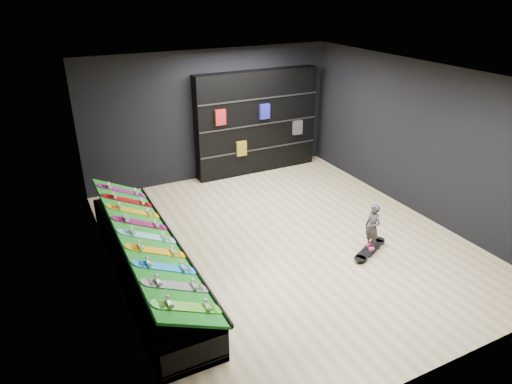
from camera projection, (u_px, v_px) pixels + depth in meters
name	position (u px, v px, depth m)	size (l,w,h in m)	color
floor	(285.00, 240.00, 8.41)	(6.00, 7.00, 0.01)	tan
ceiling	(290.00, 75.00, 7.15)	(6.00, 7.00, 0.01)	white
wall_back	(212.00, 115.00, 10.62)	(6.00, 0.02, 3.00)	black
wall_front	(450.00, 269.00, 4.94)	(6.00, 0.02, 3.00)	black
wall_left	(107.00, 198.00, 6.56)	(0.02, 7.00, 3.00)	black
wall_right	(419.00, 140.00, 9.01)	(0.02, 7.00, 3.00)	black
display_rack	(147.00, 264.00, 7.27)	(0.90, 4.50, 0.50)	black
turf_ramp	(147.00, 238.00, 7.09)	(1.00, 4.50, 0.04)	#0F6314
back_shelving	(257.00, 122.00, 11.03)	(3.09, 0.36, 2.48)	black
floor_skateboard	(370.00, 250.00, 8.01)	(0.98, 0.22, 0.09)	black
child	(372.00, 236.00, 7.88)	(0.19, 0.14, 0.51)	black
display_board_0	(188.00, 307.00, 5.55)	(0.98, 0.22, 0.09)	green
display_board_1	(176.00, 286.00, 5.93)	(0.98, 0.22, 0.09)	black
display_board_2	(165.00, 267.00, 6.32)	(0.98, 0.22, 0.09)	blue
display_board_3	(156.00, 251.00, 6.70)	(0.98, 0.22, 0.09)	yellow
display_board_4	(148.00, 236.00, 7.09)	(0.98, 0.22, 0.09)	#0CB2E5
display_board_5	(140.00, 223.00, 7.47)	(0.98, 0.22, 0.09)	#E5198C
display_board_6	(134.00, 211.00, 7.86)	(0.98, 0.22, 0.09)	orange
display_board_7	(128.00, 200.00, 8.24)	(0.98, 0.22, 0.09)	red
display_board_8	(122.00, 191.00, 8.63)	(0.98, 0.22, 0.09)	#2626BF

